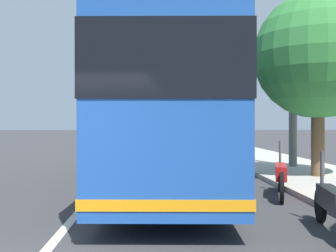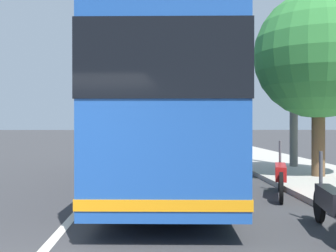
{
  "view_description": "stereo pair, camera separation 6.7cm",
  "coord_description": "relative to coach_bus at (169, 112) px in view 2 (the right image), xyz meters",
  "views": [
    {
      "loc": [
        -3.48,
        -1.42,
        1.71
      ],
      "look_at": [
        7.79,
        -1.87,
        1.65
      ],
      "focal_mm": 43.56,
      "sensor_mm": 36.0,
      "label": 1
    },
    {
      "loc": [
        -3.49,
        -1.49,
        1.71
      ],
      "look_at": [
        7.79,
        -1.87,
        1.65
      ],
      "focal_mm": 43.56,
      "sensor_mm": 36.0,
      "label": 2
    }
  ],
  "objects": [
    {
      "name": "sidewalk_curb",
      "position": [
        1.94,
        -4.67,
        -1.98
      ],
      "size": [
        110.0,
        3.6,
        0.14
      ],
      "primitive_type": "cube",
      "color": "#B2ADA3",
      "rests_on": "ground"
    },
    {
      "name": "lane_divider_line",
      "position": [
        1.94,
        1.91,
        -2.05
      ],
      "size": [
        110.0,
        0.16,
        0.01
      ],
      "primitive_type": "cube",
      "color": "silver",
      "rests_on": "ground"
    },
    {
      "name": "coach_bus",
      "position": [
        0.0,
        0.0,
        0.0
      ],
      "size": [
        12.22,
        3.07,
        3.53
      ],
      "rotation": [
        0.0,
        0.0,
        -0.05
      ],
      "color": "#1E4C9E",
      "rests_on": "ground"
    },
    {
      "name": "motorcycle_mid_row",
      "position": [
        -5.32,
        -2.32,
        -1.59
      ],
      "size": [
        2.09,
        0.43,
        1.24
      ],
      "rotation": [
        0.0,
        0.0,
        -0.17
      ],
      "color": "black",
      "rests_on": "ground"
    },
    {
      "name": "motorcycle_far_end",
      "position": [
        -2.13,
        -2.54,
        -1.56
      ],
      "size": [
        2.26,
        0.74,
        1.29
      ],
      "rotation": [
        0.0,
        0.0,
        -0.29
      ],
      "color": "black",
      "rests_on": "ground"
    },
    {
      "name": "car_behind_bus",
      "position": [
        10.48,
        -0.65,
        -1.33
      ],
      "size": [
        4.23,
        2.16,
        1.51
      ],
      "rotation": [
        0.0,
        0.0,
        -0.08
      ],
      "color": "gold",
      "rests_on": "ground"
    },
    {
      "name": "car_ahead_same_lane",
      "position": [
        21.69,
        -0.53,
        -1.34
      ],
      "size": [
        4.73,
        1.97,
        1.49
      ],
      "rotation": [
        0.0,
        0.0,
        0.03
      ],
      "color": "red",
      "rests_on": "ground"
    },
    {
      "name": "car_oncoming",
      "position": [
        34.82,
        -0.51,
        -1.33
      ],
      "size": [
        4.6,
        2.01,
        1.47
      ],
      "rotation": [
        0.0,
        0.0,
        0.06
      ],
      "color": "gold",
      "rests_on": "ground"
    },
    {
      "name": "car_side_street",
      "position": [
        27.85,
        3.38,
        -1.36
      ],
      "size": [
        4.33,
        2.05,
        1.43
      ],
      "rotation": [
        0.0,
        0.0,
        3.09
      ],
      "color": "#2D7238",
      "rests_on": "ground"
    },
    {
      "name": "roadside_tree_mid_block",
      "position": [
        0.55,
        -4.53,
        1.73
      ],
      "size": [
        3.85,
        3.85,
        5.73
      ],
      "color": "brown",
      "rests_on": "ground"
    },
    {
      "name": "utility_pole",
      "position": [
        3.35,
        -4.75,
        1.74
      ],
      "size": [
        0.3,
        0.3,
        7.58
      ],
      "primitive_type": "cylinder",
      "color": "slate",
      "rests_on": "ground"
    }
  ]
}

